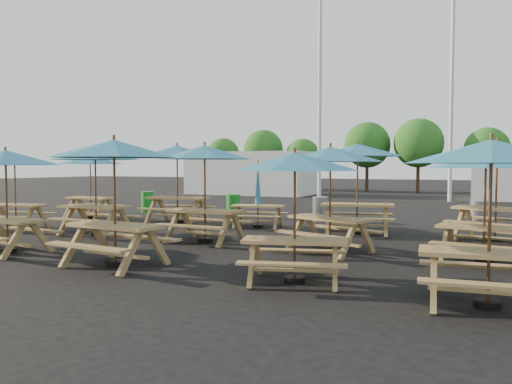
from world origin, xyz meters
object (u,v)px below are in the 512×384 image
at_px(waste_bin_3, 479,215).
at_px(waste_bin_0, 148,202).
at_px(picnic_unit_7, 205,157).
at_px(picnic_unit_10, 330,159).
at_px(picnic_unit_6, 114,155).
at_px(picnic_unit_12, 491,159).
at_px(picnic_unit_4, 95,158).
at_px(picnic_unit_8, 258,200).
at_px(picnic_unit_13, 486,165).
at_px(waste_bin_1, 234,206).
at_px(picnic_unit_3, 6,163).
at_px(waste_bin_2, 320,209).
at_px(picnic_unit_1, 15,164).
at_px(picnic_unit_2, 90,163).
at_px(picnic_unit_11, 358,154).
at_px(picnic_unit_9, 295,168).
at_px(picnic_unit_14, 497,153).
at_px(picnic_unit_5, 177,155).

bearing_deg(waste_bin_3, waste_bin_0, 178.70).
xyz_separation_m(picnic_unit_7, picnic_unit_10, (3.20, -0.10, -0.08)).
relative_size(picnic_unit_6, picnic_unit_12, 1.06).
bearing_deg(picnic_unit_4, picnic_unit_8, 44.86).
distance_m(picnic_unit_13, waste_bin_1, 10.31).
distance_m(picnic_unit_12, waste_bin_1, 12.49).
relative_size(picnic_unit_3, picnic_unit_4, 1.00).
bearing_deg(waste_bin_2, waste_bin_0, 176.69).
xyz_separation_m(picnic_unit_10, waste_bin_1, (-5.36, 5.80, -1.60)).
relative_size(picnic_unit_10, waste_bin_0, 3.51).
relative_size(picnic_unit_1, picnic_unit_7, 1.05).
relative_size(picnic_unit_1, waste_bin_2, 3.06).
xyz_separation_m(picnic_unit_4, picnic_unit_8, (3.32, 3.32, -1.26)).
relative_size(picnic_unit_1, picnic_unit_2, 1.11).
distance_m(picnic_unit_7, picnic_unit_11, 4.33).
distance_m(picnic_unit_11, waste_bin_2, 3.65).
height_order(picnic_unit_7, picnic_unit_11, picnic_unit_11).
bearing_deg(picnic_unit_13, picnic_unit_7, -170.82).
height_order(picnic_unit_2, picnic_unit_9, picnic_unit_2).
distance_m(picnic_unit_14, waste_bin_1, 9.18).
relative_size(picnic_unit_8, waste_bin_0, 2.47).
bearing_deg(waste_bin_2, picnic_unit_12, -60.21).
bearing_deg(waste_bin_1, picnic_unit_11, -26.65).
xyz_separation_m(picnic_unit_14, waste_bin_2, (-5.33, 2.44, -1.78)).
xyz_separation_m(picnic_unit_1, picnic_unit_7, (6.38, 0.18, 0.15)).
bearing_deg(picnic_unit_1, waste_bin_0, 79.78).
relative_size(picnic_unit_3, picnic_unit_7, 0.99).
height_order(picnic_unit_4, picnic_unit_10, picnic_unit_4).
bearing_deg(picnic_unit_3, picnic_unit_2, 124.13).
relative_size(picnic_unit_11, waste_bin_3, 3.55).
bearing_deg(picnic_unit_3, picnic_unit_14, 38.39).
distance_m(picnic_unit_9, waste_bin_0, 13.52).
relative_size(picnic_unit_1, picnic_unit_12, 1.05).
relative_size(picnic_unit_9, picnic_unit_10, 0.89).
relative_size(picnic_unit_11, waste_bin_2, 3.55).
distance_m(picnic_unit_8, waste_bin_2, 2.78).
xyz_separation_m(picnic_unit_4, picnic_unit_12, (9.67, -3.21, -0.14)).
bearing_deg(picnic_unit_8, picnic_unit_13, -38.95).
bearing_deg(waste_bin_3, picnic_unit_12, -88.55).
distance_m(picnic_unit_5, waste_bin_3, 9.58).
bearing_deg(picnic_unit_3, picnic_unit_5, 93.79).
height_order(picnic_unit_2, picnic_unit_13, picnic_unit_2).
distance_m(picnic_unit_7, waste_bin_0, 8.96).
height_order(picnic_unit_6, picnic_unit_12, picnic_unit_6).
bearing_deg(picnic_unit_4, picnic_unit_7, 2.02).
height_order(picnic_unit_6, picnic_unit_11, picnic_unit_11).
bearing_deg(picnic_unit_10, picnic_unit_8, 154.17).
bearing_deg(picnic_unit_13, picnic_unit_2, 176.07).
height_order(picnic_unit_8, picnic_unit_11, picnic_unit_11).
relative_size(picnic_unit_3, waste_bin_3, 2.87).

